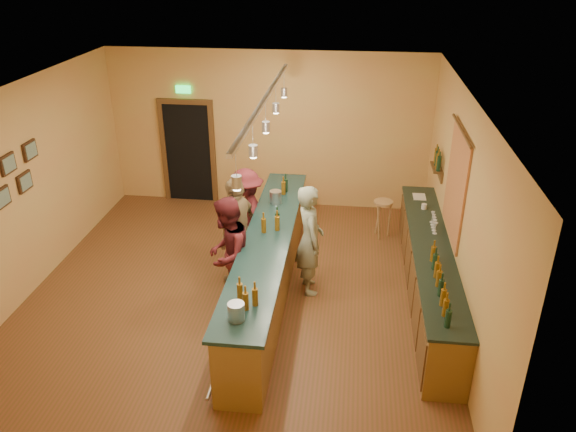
# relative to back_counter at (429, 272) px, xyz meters

# --- Properties ---
(floor) EXTENTS (7.00, 7.00, 0.00)m
(floor) POSITION_rel_back_counter_xyz_m (-2.97, -0.18, -0.49)
(floor) COLOR brown
(floor) RESTS_ON ground
(ceiling) EXTENTS (6.50, 7.00, 0.02)m
(ceiling) POSITION_rel_back_counter_xyz_m (-2.97, -0.18, 2.71)
(ceiling) COLOR silver
(ceiling) RESTS_ON wall_back
(wall_back) EXTENTS (6.50, 0.02, 3.20)m
(wall_back) POSITION_rel_back_counter_xyz_m (-2.97, 3.32, 1.11)
(wall_back) COLOR #D88E51
(wall_back) RESTS_ON floor
(wall_front) EXTENTS (6.50, 0.02, 3.20)m
(wall_front) POSITION_rel_back_counter_xyz_m (-2.97, -3.68, 1.11)
(wall_front) COLOR #D88E51
(wall_front) RESTS_ON floor
(wall_left) EXTENTS (0.02, 7.00, 3.20)m
(wall_left) POSITION_rel_back_counter_xyz_m (-6.22, -0.18, 1.11)
(wall_left) COLOR #D88E51
(wall_left) RESTS_ON floor
(wall_right) EXTENTS (0.02, 7.00, 3.20)m
(wall_right) POSITION_rel_back_counter_xyz_m (0.28, -0.18, 1.11)
(wall_right) COLOR #D88E51
(wall_right) RESTS_ON floor
(doorway) EXTENTS (1.15, 0.09, 2.48)m
(doorway) POSITION_rel_back_counter_xyz_m (-4.67, 3.30, 0.64)
(doorway) COLOR black
(doorway) RESTS_ON wall_back
(tapestry) EXTENTS (0.03, 1.40, 1.60)m
(tapestry) POSITION_rel_back_counter_xyz_m (0.26, 0.22, 1.36)
(tapestry) COLOR #A72130
(tapestry) RESTS_ON wall_right
(bottle_shelf) EXTENTS (0.17, 0.55, 0.54)m
(bottle_shelf) POSITION_rel_back_counter_xyz_m (0.20, 1.72, 1.18)
(bottle_shelf) COLOR #512D18
(bottle_shelf) RESTS_ON wall_right
(back_counter) EXTENTS (0.60, 4.55, 1.27)m
(back_counter) POSITION_rel_back_counter_xyz_m (0.00, 0.00, 0.00)
(back_counter) COLOR brown
(back_counter) RESTS_ON floor
(tasting_bar) EXTENTS (0.73, 5.10, 1.38)m
(tasting_bar) POSITION_rel_back_counter_xyz_m (-2.46, -0.18, 0.12)
(tasting_bar) COLOR brown
(tasting_bar) RESTS_ON floor
(pendant_track) EXTENTS (0.11, 4.60, 0.50)m
(pendant_track) POSITION_rel_back_counter_xyz_m (-2.46, -0.18, 2.50)
(pendant_track) COLOR silver
(pendant_track) RESTS_ON ceiling
(bartender) EXTENTS (0.59, 0.75, 1.79)m
(bartender) POSITION_rel_back_counter_xyz_m (-1.85, 0.07, 0.41)
(bartender) COLOR gray
(bartender) RESTS_ON floor
(customer_a) EXTENTS (0.78, 0.94, 1.78)m
(customer_a) POSITION_rel_back_counter_xyz_m (-3.01, -0.52, 0.40)
(customer_a) COLOR #59191E
(customer_a) RESTS_ON floor
(customer_b) EXTENTS (0.70, 1.14, 1.81)m
(customer_b) POSITION_rel_back_counter_xyz_m (-3.01, 0.22, 0.42)
(customer_b) COLOR #997A51
(customer_b) RESTS_ON floor
(customer_c) EXTENTS (0.93, 1.20, 1.64)m
(customer_c) POSITION_rel_back_counter_xyz_m (-3.01, 0.99, 0.33)
(customer_c) COLOR #59191E
(customer_c) RESTS_ON floor
(bar_stool) EXTENTS (0.36, 0.36, 0.73)m
(bar_stool) POSITION_rel_back_counter_xyz_m (-0.64, 2.02, 0.10)
(bar_stool) COLOR #A7714B
(bar_stool) RESTS_ON floor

